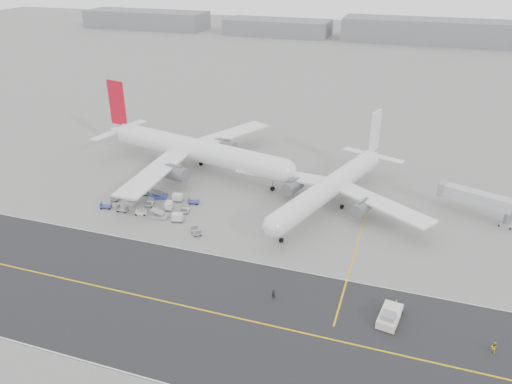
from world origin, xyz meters
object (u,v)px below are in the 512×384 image
(airliner_b, at_px, (331,186))
(ground_crew_a, at_px, (274,294))
(jet_bridge, at_px, (476,199))
(pushback_tug, at_px, (390,316))
(ground_crew_b, at_px, (494,347))
(airliner_a, at_px, (193,149))

(airliner_b, relative_size, ground_crew_a, 25.25)
(ground_crew_a, bearing_deg, jet_bridge, 72.03)
(pushback_tug, height_order, ground_crew_a, pushback_tug)
(pushback_tug, distance_m, ground_crew_a, 19.23)
(ground_crew_a, bearing_deg, ground_crew_b, 18.15)
(pushback_tug, relative_size, ground_crew_a, 4.34)
(pushback_tug, distance_m, ground_crew_b, 15.33)
(pushback_tug, bearing_deg, airliner_a, 149.40)
(ground_crew_a, bearing_deg, airliner_a, 149.28)
(jet_bridge, height_order, ground_crew_a, jet_bridge)
(ground_crew_b, bearing_deg, ground_crew_a, 20.04)
(airliner_a, height_order, airliner_b, airliner_a)
(ground_crew_a, height_order, ground_crew_b, ground_crew_a)
(jet_bridge, distance_m, ground_crew_a, 53.88)
(airliner_a, height_order, ground_crew_a, airliner_a)
(airliner_b, bearing_deg, ground_crew_a, -75.68)
(airliner_a, distance_m, ground_crew_a, 58.07)
(ground_crew_b, bearing_deg, airliner_b, -27.66)
(jet_bridge, xyz_separation_m, ground_crew_a, (-33.74, -41.87, -3.39))
(airliner_b, height_order, jet_bridge, airliner_b)
(pushback_tug, xyz_separation_m, ground_crew_a, (-19.22, -0.47, -0.00))
(airliner_b, height_order, ground_crew_b, airliner_b)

